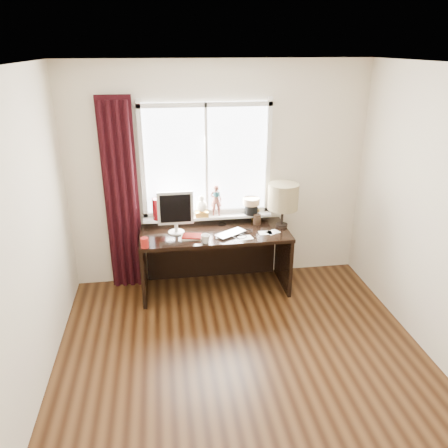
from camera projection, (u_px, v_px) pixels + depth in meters
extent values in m
cube|color=#4B2D15|center=(251.00, 384.00, 3.79)|extent=(3.50, 4.00, 0.00)
cube|color=white|center=(260.00, 67.00, 2.80)|extent=(3.50, 4.00, 0.00)
cube|color=beige|center=(219.00, 176.00, 5.12)|extent=(3.50, 0.00, 2.60)
cube|color=beige|center=(11.00, 265.00, 3.06)|extent=(0.00, 4.00, 2.60)
imported|color=silver|center=(231.00, 234.00, 4.90)|extent=(0.43, 0.39, 0.03)
imported|color=white|center=(206.00, 238.00, 4.69)|extent=(0.12, 0.12, 0.10)
cylinder|color=maroon|center=(145.00, 243.00, 4.58)|extent=(0.08, 0.08, 0.11)
cube|color=white|center=(206.00, 160.00, 5.01)|extent=(1.40, 0.02, 1.30)
cube|color=silver|center=(207.00, 212.00, 5.23)|extent=(1.50, 0.05, 0.05)
cube|color=silver|center=(205.00, 105.00, 4.75)|extent=(1.50, 0.05, 0.05)
cube|color=silver|center=(142.00, 163.00, 4.89)|extent=(0.05, 0.05, 1.40)
cube|color=silver|center=(268.00, 159.00, 5.09)|extent=(0.05, 0.05, 1.40)
cube|color=silver|center=(206.00, 161.00, 4.99)|extent=(0.03, 0.05, 1.30)
cube|color=silver|center=(208.00, 216.00, 5.20)|extent=(1.52, 0.18, 0.03)
cylinder|color=#470408|center=(159.00, 209.00, 5.04)|extent=(0.14, 0.14, 0.25)
cube|color=gold|center=(202.00, 214.00, 5.15)|extent=(0.15, 0.12, 0.06)
sphere|color=beige|center=(202.00, 206.00, 5.12)|extent=(0.13, 0.13, 0.13)
sphere|color=beige|center=(202.00, 198.00, 5.08)|extent=(0.07, 0.07, 0.07)
imported|color=brown|center=(217.00, 200.00, 5.13)|extent=(0.15, 0.11, 0.38)
cylinder|color=#1E4C51|center=(217.00, 194.00, 5.09)|extent=(0.10, 0.10, 0.05)
cylinder|color=black|center=(251.00, 209.00, 5.21)|extent=(0.16, 0.16, 0.12)
cylinder|color=#8C6B4C|center=(251.00, 201.00, 5.17)|extent=(0.20, 0.20, 0.08)
cube|color=black|center=(122.00, 197.00, 4.97)|extent=(0.38, 0.05, 2.25)
cylinder|color=black|center=(109.00, 201.00, 4.93)|extent=(0.06, 0.06, 2.20)
cylinder|color=black|center=(117.00, 200.00, 4.94)|extent=(0.06, 0.06, 2.20)
cylinder|color=black|center=(125.00, 200.00, 4.95)|extent=(0.06, 0.06, 2.20)
cylinder|color=black|center=(133.00, 199.00, 4.96)|extent=(0.06, 0.06, 2.20)
cube|color=black|center=(215.00, 233.00, 4.99)|extent=(1.70, 0.70, 0.04)
cube|color=black|center=(144.00, 267.00, 5.02)|extent=(0.04, 0.64, 0.71)
cube|color=black|center=(283.00, 258.00, 5.25)|extent=(0.04, 0.64, 0.71)
cube|color=black|center=(212.00, 250.00, 5.44)|extent=(1.60, 0.03, 0.71)
cylinder|color=beige|center=(176.00, 232.00, 4.96)|extent=(0.18, 0.18, 0.01)
cylinder|color=beige|center=(176.00, 227.00, 4.94)|extent=(0.04, 0.04, 0.10)
cube|color=beige|center=(175.00, 208.00, 4.85)|extent=(0.40, 0.04, 0.38)
cube|color=black|center=(175.00, 209.00, 4.83)|extent=(0.34, 0.01, 0.32)
cube|color=beige|center=(191.00, 237.00, 4.83)|extent=(0.22, 0.17, 0.02)
cube|color=#660904|center=(192.00, 236.00, 4.81)|extent=(0.24, 0.19, 0.01)
cylinder|color=black|center=(257.00, 219.00, 5.18)|extent=(0.09, 0.09, 0.12)
cylinder|color=black|center=(256.00, 215.00, 5.17)|extent=(0.01, 0.01, 0.22)
cylinder|color=black|center=(258.00, 217.00, 5.16)|extent=(0.01, 0.01, 0.19)
cylinder|color=black|center=(257.00, 214.00, 5.17)|extent=(0.01, 0.01, 0.25)
cylinder|color=black|center=(258.00, 217.00, 5.18)|extent=(0.01, 0.01, 0.17)
cube|color=gold|center=(255.00, 215.00, 5.30)|extent=(0.10, 0.02, 0.13)
cube|color=#996633|center=(256.00, 215.00, 5.29)|extent=(0.08, 0.01, 0.10)
cylinder|color=black|center=(282.00, 225.00, 5.13)|extent=(0.14, 0.14, 0.03)
cylinder|color=black|center=(282.00, 215.00, 5.08)|extent=(0.03, 0.03, 0.22)
cylinder|color=gray|center=(283.00, 196.00, 5.00)|extent=(0.35, 0.35, 0.30)
cube|color=white|center=(273.00, 232.00, 4.97)|extent=(0.18, 0.17, 0.00)
cube|color=white|center=(266.00, 233.00, 4.95)|extent=(0.15, 0.11, 0.00)
cube|color=white|center=(245.00, 238.00, 4.83)|extent=(0.17, 0.14, 0.00)
torus|color=black|center=(241.00, 236.00, 4.85)|extent=(0.16, 0.16, 0.01)
torus|color=black|center=(248.00, 231.00, 5.00)|extent=(0.14, 0.14, 0.01)
torus|color=black|center=(222.00, 224.00, 5.19)|extent=(0.14, 0.14, 0.01)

